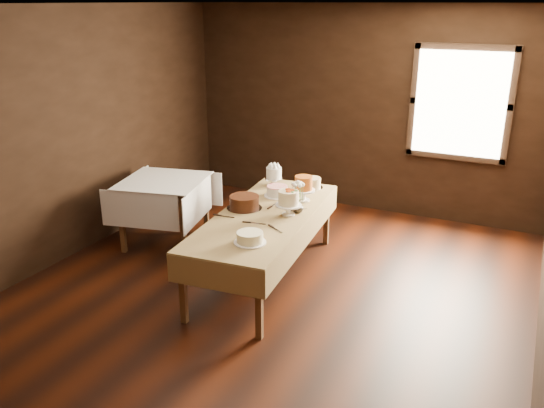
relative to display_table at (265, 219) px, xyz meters
The scene contains 21 objects.
floor 0.82m from the display_table, 65.50° to the right, with size 5.00×6.00×0.01m, color black.
ceiling 2.17m from the display_table, 65.50° to the right, with size 5.00×6.00×0.01m, color beige.
wall_back 2.69m from the display_table, 85.76° to the left, with size 5.00×0.02×2.80m, color black.
wall_left 2.45m from the display_table, 169.69° to the right, with size 0.02×6.00×2.80m, color black.
window 3.07m from the display_table, 59.38° to the left, with size 1.10×0.05×1.30m, color #FFEABF.
display_table is the anchor object (origin of this frame).
side_table 1.55m from the display_table, 168.20° to the left, with size 1.14×1.14×0.81m.
cake_meringue 0.98m from the display_table, 110.05° to the left, with size 0.22×0.22×0.24m.
cake_speckled 1.03m from the display_table, 83.49° to the left, with size 0.30×0.30×0.13m.
cake_lattice 0.60m from the display_table, 102.65° to the left, with size 0.33×0.33×0.11m.
cake_caramel 0.62m from the display_table, 70.19° to the left, with size 0.27×0.27×0.30m.
cake_chocolate 0.30m from the display_table, 169.68° to the left, with size 0.44×0.44×0.15m.
cake_flowers 0.30m from the display_table, 19.83° to the left, with size 0.29×0.29×0.28m.
cake_cream 0.75m from the display_table, 73.88° to the right, with size 0.30×0.30×0.11m.
cake_server_a 0.28m from the display_table, 76.46° to the right, with size 0.24×0.03×0.01m, color silver.
cake_server_b 0.47m from the display_table, 47.52° to the right, with size 0.24×0.03×0.01m, color silver.
cake_server_c 0.31m from the display_table, 95.89° to the left, with size 0.24×0.03×0.01m, color silver.
cake_server_d 0.41m from the display_table, 46.11° to the left, with size 0.24×0.03×0.01m, color silver.
cake_server_e 0.39m from the display_table, 141.63° to the right, with size 0.24×0.03×0.01m, color silver.
flower_vase 0.37m from the display_table, 35.13° to the left, with size 0.12×0.12×0.13m, color #2D2823.
flower_bouquet 0.46m from the display_table, 35.13° to the left, with size 0.14×0.14×0.20m, color white, non-canonical shape.
Camera 1 is at (2.25, -4.43, 2.83)m, focal length 36.98 mm.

